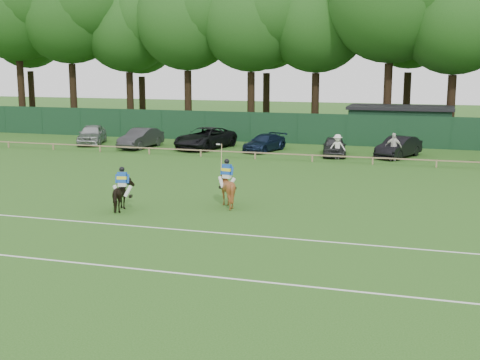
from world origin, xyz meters
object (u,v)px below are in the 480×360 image
at_px(spectator_left, 337,147).
at_px(horse_chestnut, 227,188).
at_px(horse_dark, 123,195).
at_px(sedan_grey, 141,138).
at_px(suv_black, 205,138).
at_px(spectator_mid, 393,147).
at_px(sedan_navy, 264,143).
at_px(hatch_grey, 334,146).
at_px(estate_black, 399,147).
at_px(sedan_silver, 92,134).
at_px(utility_shed, 400,124).

bearing_deg(spectator_left, horse_chestnut, -107.01).
bearing_deg(horse_dark, sedan_grey, -79.72).
relative_size(suv_black, spectator_mid, 3.08).
bearing_deg(sedan_navy, hatch_grey, 7.33).
bearing_deg(estate_black, horse_dark, -95.48).
bearing_deg(horse_chestnut, hatch_grey, -88.94).
bearing_deg(suv_black, sedan_navy, 13.16).
relative_size(sedan_grey, hatch_grey, 1.16).
bearing_deg(horse_chestnut, estate_black, -101.91).
relative_size(sedan_silver, spectator_mid, 2.49).
bearing_deg(sedan_navy, spectator_mid, 5.35).
distance_m(horse_chestnut, sedan_silver, 25.36).
relative_size(hatch_grey, spectator_mid, 2.12).
relative_size(horse_chestnut, estate_black, 0.38).
height_order(sedan_silver, hatch_grey, sedan_silver).
bearing_deg(spectator_left, horse_dark, -118.24).
bearing_deg(hatch_grey, horse_chestnut, -106.71).
distance_m(hatch_grey, spectator_mid, 4.30).
bearing_deg(hatch_grey, spectator_left, -82.92).
distance_m(sedan_silver, sedan_navy, 14.49).
xyz_separation_m(horse_chestnut, hatch_grey, (2.30, 17.57, -0.16)).
bearing_deg(horse_dark, utility_shed, -123.52).
height_order(suv_black, spectator_left, spectator_left).
height_order(sedan_grey, sedan_navy, sedan_grey).
distance_m(horse_dark, estate_black, 23.07).
xyz_separation_m(sedan_silver, spectator_left, (20.32, -2.26, 0.06)).
xyz_separation_m(sedan_silver, estate_black, (24.30, -0.21, -0.06)).
distance_m(sedan_grey, suv_black, 5.04).
relative_size(spectator_left, utility_shed, 0.21).
distance_m(sedan_grey, sedan_navy, 9.74).
height_order(suv_black, hatch_grey, suv_black).
distance_m(sedan_silver, spectator_mid, 24.10).
distance_m(horse_dark, sedan_grey, 21.34).
bearing_deg(sedan_grey, hatch_grey, 6.61).
relative_size(sedan_silver, hatch_grey, 1.17).
bearing_deg(utility_shed, suv_black, -150.79).
distance_m(sedan_silver, suv_black, 9.72).
bearing_deg(spectator_mid, sedan_grey, -171.42).
bearing_deg(utility_shed, sedan_navy, -139.64).
bearing_deg(hatch_grey, sedan_navy, 161.89).
height_order(horse_chestnut, hatch_grey, horse_chestnut).
xyz_separation_m(sedan_silver, hatch_grey, (19.87, -0.72, -0.12)).
height_order(spectator_mid, utility_shed, utility_shed).
distance_m(sedan_silver, hatch_grey, 19.88).
xyz_separation_m(estate_black, spectator_mid, (-0.26, -1.50, 0.20)).
distance_m(sedan_navy, spectator_mid, 9.73).
bearing_deg(suv_black, sedan_silver, -164.96).
height_order(suv_black, estate_black, suv_black).
relative_size(horse_chestnut, sedan_navy, 0.39).
bearing_deg(sedan_navy, spectator_left, -6.00).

